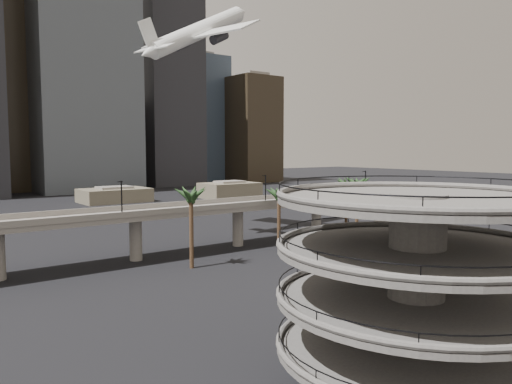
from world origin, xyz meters
TOP-DOWN VIEW (x-y plane):
  - ground at (0.00, 0.00)m, footprint 700.00×700.00m
  - parking_ramp at (-13.00, -4.00)m, footprint 22.20×22.20m
  - overpass at (0.00, 55.00)m, footprint 130.00×9.30m
  - palm_trees at (21.48, 47.47)m, footprint 54.40×18.40m
  - low_buildings at (6.89, 142.30)m, footprint 135.00×27.50m
  - skyline at (15.11, 217.08)m, footprint 269.00×86.00m
  - airborne_jet at (11.10, 69.97)m, footprint 33.25×31.33m
  - car_a at (0.84, 10.21)m, footprint 4.77×2.54m
  - car_b at (16.49, 25.11)m, footprint 5.05×2.13m
  - car_c at (18.09, 14.79)m, footprint 5.10×3.89m

SIDE VIEW (x-z plane):
  - ground at x=0.00m, z-range 0.00..0.00m
  - car_c at x=18.09m, z-range 0.00..1.38m
  - car_a at x=0.84m, z-range 0.00..1.55m
  - car_b at x=16.49m, z-range 0.00..1.62m
  - low_buildings at x=6.89m, z-range -0.54..6.26m
  - overpass at x=0.00m, z-range -0.01..14.69m
  - parking_ramp at x=-13.00m, z-range 1.16..18.51m
  - palm_trees at x=21.48m, z-range 4.30..18.30m
  - airborne_jet at x=11.10m, z-range 36.05..54.44m
  - skyline at x=15.11m, z-range -17.29..111.68m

